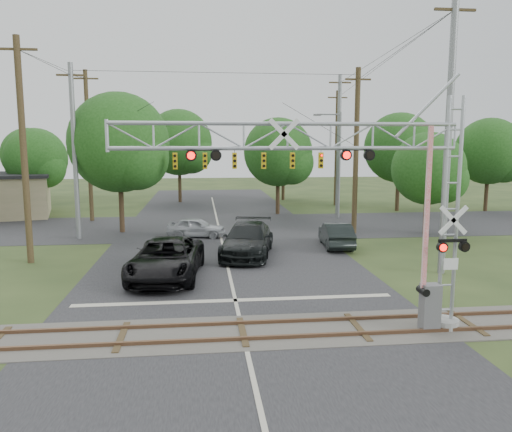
{
  "coord_description": "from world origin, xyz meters",
  "views": [
    {
      "loc": [
        -1.34,
        -14.04,
        6.33
      ],
      "look_at": [
        1.07,
        7.5,
        3.19
      ],
      "focal_mm": 35.0,
      "sensor_mm": 36.0,
      "label": 1
    }
  ],
  "objects": [
    {
      "name": "traffic_signal_span",
      "position": [
        0.85,
        20.0,
        5.62
      ],
      "size": [
        19.34,
        0.36,
        11.5
      ],
      "color": "gray",
      "rests_on": "ground"
    },
    {
      "name": "pickup_black",
      "position": [
        -3.0,
        9.4,
        0.93
      ],
      "size": [
        3.74,
        6.96,
        1.86
      ],
      "primitive_type": "imported",
      "rotation": [
        0.0,
        0.0,
        -0.1
      ],
      "color": "black",
      "rests_on": "ground"
    },
    {
      "name": "car_dark",
      "position": [
        1.29,
        13.72,
        0.93
      ],
      "size": [
        3.91,
        6.82,
        1.86
      ],
      "primitive_type": "imported",
      "rotation": [
        0.0,
        0.0,
        -0.22
      ],
      "color": "black",
      "rests_on": "ground"
    },
    {
      "name": "suv_dark",
      "position": [
        6.96,
        15.54,
        0.76
      ],
      "size": [
        2.05,
        4.76,
        1.52
      ],
      "primitive_type": "imported",
      "rotation": [
        0.0,
        0.0,
        3.04
      ],
      "color": "black",
      "rests_on": "ground"
    },
    {
      "name": "crossing_gantry",
      "position": [
        3.56,
        1.63,
        4.88
      ],
      "size": [
        11.72,
        1.01,
        7.89
      ],
      "color": "gray",
      "rests_on": "ground"
    },
    {
      "name": "streetlight",
      "position": [
        10.26,
        27.45,
        5.02
      ],
      "size": [
        2.39,
        0.25,
        8.97
      ],
      "color": "gray",
      "rests_on": "ground"
    },
    {
      "name": "treeline",
      "position": [
        1.09,
        32.5,
        5.72
      ],
      "size": [
        54.44,
        28.11,
        10.05
      ],
      "color": "#3C2C1B",
      "rests_on": "ground"
    },
    {
      "name": "sedan_silver",
      "position": [
        -1.66,
        19.82,
        0.67
      ],
      "size": [
        4.2,
        2.4,
        1.35
      ],
      "primitive_type": "imported",
      "rotation": [
        0.0,
        0.0,
        1.36
      ],
      "color": "#A1A4A9",
      "rests_on": "ground"
    },
    {
      "name": "road_main",
      "position": [
        0.0,
        10.0,
        0.01
      ],
      "size": [
        14.0,
        90.0,
        0.02
      ],
      "primitive_type": "cube",
      "color": "#242426",
      "rests_on": "ground"
    },
    {
      "name": "road_cross",
      "position": [
        0.0,
        24.0,
        0.01
      ],
      "size": [
        90.0,
        12.0,
        0.02
      ],
      "primitive_type": "cube",
      "color": "#242426",
      "rests_on": "ground"
    },
    {
      "name": "utility_poles",
      "position": [
        2.82,
        23.14,
        6.24
      ],
      "size": [
        25.09,
        27.83,
        13.14
      ],
      "color": "#3A2E1B",
      "rests_on": "ground"
    },
    {
      "name": "railroad_track",
      "position": [
        0.0,
        2.0,
        0.03
      ],
      "size": [
        90.0,
        3.2,
        0.17
      ],
      "color": "#4F4B45",
      "rests_on": "ground"
    },
    {
      "name": "ground",
      "position": [
        0.0,
        0.0,
        0.0
      ],
      "size": [
        160.0,
        160.0,
        0.0
      ],
      "primitive_type": "plane",
      "color": "#2A3C1B",
      "rests_on": "ground"
    }
  ]
}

